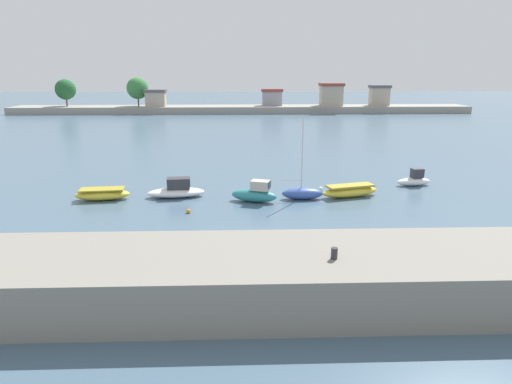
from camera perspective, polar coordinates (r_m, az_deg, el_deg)
name	(u,v)px	position (r m, az deg, el deg)	size (l,w,h in m)	color
ground_plane	(248,246)	(28.19, -1.02, -6.92)	(400.00, 400.00, 0.00)	#476075
seawall_embankment	(251,278)	(21.36, -0.71, -10.94)	(63.60, 6.22, 2.49)	gray
mooring_bollard	(334,253)	(20.46, 10.02, -7.76)	(0.30, 0.30, 0.53)	#2D2D33
moored_boat_0	(102,194)	(39.95, -19.13, -0.28)	(4.69, 2.14, 0.99)	yellow
moored_boat_1	(177,191)	(39.17, -10.17, 0.19)	(5.11, 2.50, 1.69)	white
moored_boat_2	(255,194)	(37.08, -0.10, -0.21)	(4.11, 2.42, 1.86)	teal
moored_boat_3	(302,193)	(38.12, 5.99, -0.12)	(3.53, 1.36, 7.06)	#3856A8
moored_boat_4	(350,191)	(39.48, 11.96, 0.12)	(5.41, 2.81, 1.06)	yellow
moored_boat_5	(414,180)	(44.97, 19.68, 1.47)	(3.50, 1.60, 1.65)	white
mooring_buoy_0	(321,189)	(40.90, 8.31, 0.39)	(0.41, 0.41, 0.41)	white
mooring_buoy_1	(188,211)	(34.71, -8.68, -2.44)	(0.33, 0.33, 0.33)	orange
distant_shoreline	(234,105)	(115.39, -2.82, 11.12)	(115.08, 8.93, 8.83)	gray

